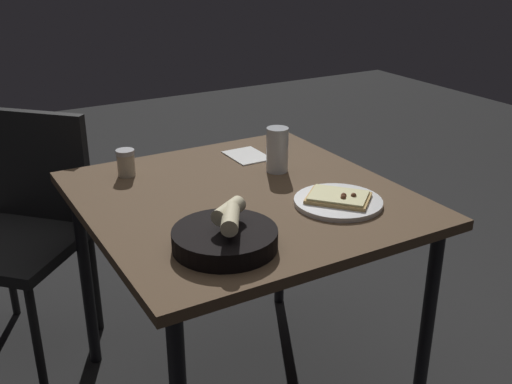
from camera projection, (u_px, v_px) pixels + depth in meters
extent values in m
cube|color=brown|center=(242.00, 199.00, 1.80)|extent=(0.94, 0.91, 0.03)
cylinder|color=black|center=(86.00, 277.00, 2.09)|extent=(0.04, 0.04, 0.70)
cylinder|color=black|center=(280.00, 227.00, 2.45)|extent=(0.04, 0.04, 0.70)
cylinder|color=black|center=(426.00, 332.00, 1.80)|extent=(0.04, 0.04, 0.70)
cylinder|color=silver|center=(338.00, 202.00, 1.73)|extent=(0.25, 0.25, 0.01)
cube|color=#DDB168|center=(338.00, 198.00, 1.72)|extent=(0.21, 0.21, 0.01)
cube|color=beige|center=(338.00, 195.00, 1.72)|extent=(0.20, 0.19, 0.01)
sphere|color=brown|center=(354.00, 196.00, 1.71)|extent=(0.02, 0.02, 0.02)
sphere|color=brown|center=(343.00, 198.00, 1.69)|extent=(0.02, 0.02, 0.02)
sphere|color=brown|center=(344.00, 196.00, 1.71)|extent=(0.02, 0.02, 0.02)
cylinder|color=black|center=(225.00, 239.00, 1.48)|extent=(0.26, 0.26, 0.05)
cylinder|color=beige|center=(229.00, 211.00, 1.48)|extent=(0.09, 0.11, 0.04)
cylinder|color=beige|center=(230.00, 219.00, 1.43)|extent=(0.12, 0.09, 0.04)
cylinder|color=red|center=(230.00, 252.00, 1.42)|extent=(0.06, 0.06, 0.03)
cylinder|color=silver|center=(277.00, 150.00, 1.95)|extent=(0.07, 0.07, 0.15)
cylinder|color=orange|center=(277.00, 162.00, 1.96)|extent=(0.06, 0.06, 0.06)
cylinder|color=#BFB299|center=(126.00, 165.00, 1.93)|extent=(0.06, 0.06, 0.07)
cylinder|color=maroon|center=(127.00, 170.00, 1.93)|extent=(0.05, 0.05, 0.04)
cylinder|color=#B7B7BC|center=(125.00, 152.00, 1.91)|extent=(0.06, 0.06, 0.01)
cube|color=white|center=(247.00, 156.00, 2.11)|extent=(0.16, 0.12, 0.00)
cube|color=black|center=(12.00, 245.00, 2.11)|extent=(0.62, 0.62, 0.04)
cube|color=black|center=(36.00, 165.00, 2.20)|extent=(0.32, 0.32, 0.41)
cylinder|color=black|center=(37.00, 340.00, 1.99)|extent=(0.03, 0.03, 0.42)
cylinder|color=black|center=(9.00, 269.00, 2.42)|extent=(0.03, 0.03, 0.42)
cylinder|color=black|center=(95.00, 282.00, 2.32)|extent=(0.03, 0.03, 0.42)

